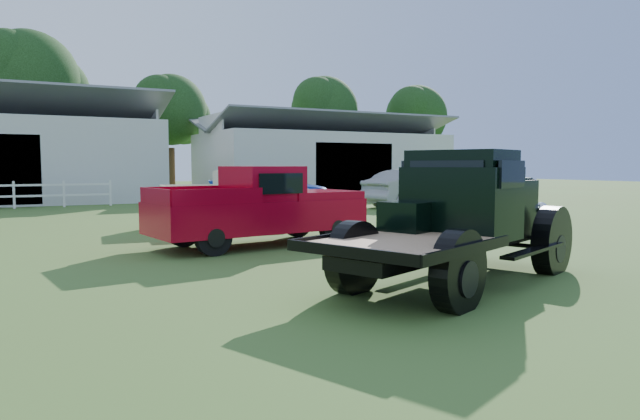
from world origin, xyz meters
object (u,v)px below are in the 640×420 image
white_pickup (235,199)px  misc_car_blue (269,188)px  misc_car_grey (416,188)px  red_pickup (258,205)px  vintage_flatbed (458,217)px

white_pickup → misc_car_blue: 7.12m
misc_car_grey → white_pickup: bearing=104.8°
red_pickup → misc_car_grey: size_ratio=1.02×
misc_car_blue → vintage_flatbed: bearing=-172.8°
vintage_flatbed → red_pickup: bearing=80.8°
white_pickup → misc_car_grey: bearing=28.4°
vintage_flatbed → red_pickup: size_ratio=1.03×
white_pickup → vintage_flatbed: bearing=-82.3°
vintage_flatbed → misc_car_blue: vintage_flatbed is taller
vintage_flatbed → white_pickup: bearing=70.1°
vintage_flatbed → misc_car_grey: vintage_flatbed is taller
misc_car_blue → misc_car_grey: (6.40, -1.97, -0.05)m
white_pickup → misc_car_blue: size_ratio=0.88×
red_pickup → misc_car_blue: bearing=58.3°
white_pickup → misc_car_grey: size_ratio=0.90×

